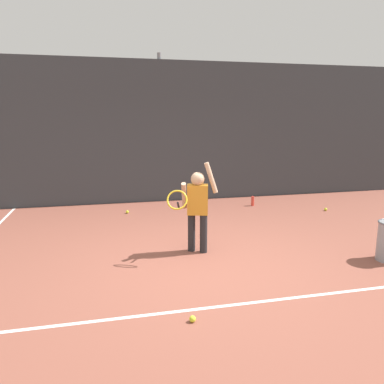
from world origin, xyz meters
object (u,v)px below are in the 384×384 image
water_bottle (253,201)px  tennis_ball_2 (127,212)px  tennis_ball_0 (193,319)px  tennis_ball_3 (326,209)px  tennis_player (197,205)px

water_bottle → tennis_ball_2: bearing=-178.9°
tennis_ball_0 → tennis_ball_3: size_ratio=1.00×
water_bottle → tennis_player: bearing=-127.1°
water_bottle → tennis_ball_2: (-2.82, -0.06, -0.08)m
tennis_player → tennis_ball_0: size_ratio=20.46×
tennis_ball_2 → tennis_ball_0: bearing=-84.9°
tennis_ball_0 → water_bottle: bearing=61.2°
tennis_player → tennis_ball_2: 2.75m
water_bottle → tennis_ball_0: 5.05m
tennis_player → tennis_ball_2: bearing=124.5°
water_bottle → tennis_ball_3: (1.36, -0.79, -0.08)m
tennis_player → tennis_ball_2: size_ratio=20.46×
water_bottle → tennis_ball_3: water_bottle is taller
tennis_player → tennis_ball_3: tennis_player is taller
water_bottle → tennis_ball_3: 1.58m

